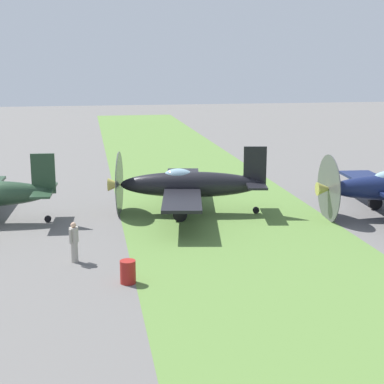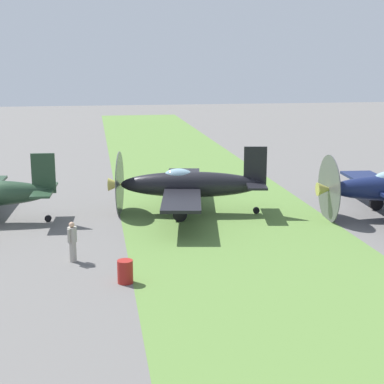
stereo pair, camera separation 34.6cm
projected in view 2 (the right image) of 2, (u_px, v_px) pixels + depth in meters
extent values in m
cube|color=#567A38|center=(223.00, 216.00, 32.54)|extent=(120.00, 11.00, 0.01)
cube|color=#233D28|center=(43.00, 173.00, 30.84)|extent=(0.19, 1.22, 2.09)
cube|color=#233D28|center=(44.00, 190.00, 31.04)|extent=(3.58, 1.21, 0.11)
cylinder|color=black|center=(48.00, 218.00, 31.38)|extent=(0.15, 0.36, 0.35)
ellipsoid|color=black|center=(191.00, 184.00, 32.74)|extent=(2.65, 7.81, 1.40)
cube|color=black|center=(183.00, 187.00, 32.78)|extent=(11.01, 3.68, 0.16)
cube|color=black|center=(255.00, 166.00, 32.51)|extent=(0.32, 1.24, 2.15)
cube|color=black|center=(255.00, 182.00, 32.71)|extent=(3.73, 1.60, 0.11)
cone|color=#B7B24C|center=(116.00, 184.00, 32.75)|extent=(0.84, 0.90, 0.72)
cylinder|color=#4C4C51|center=(120.00, 184.00, 32.75)|extent=(3.57, 0.64, 3.61)
ellipsoid|color=#8CB2C6|center=(178.00, 176.00, 32.64)|extent=(1.04, 1.69, 0.79)
cylinder|color=black|center=(180.00, 214.00, 31.42)|extent=(0.37, 0.80, 0.77)
cylinder|color=black|center=(180.00, 204.00, 31.30)|extent=(0.14, 0.14, 1.08)
cylinder|color=black|center=(181.00, 200.00, 34.62)|extent=(0.37, 0.80, 0.77)
cylinder|color=black|center=(181.00, 191.00, 34.50)|extent=(0.14, 0.14, 1.08)
cylinder|color=black|center=(256.00, 210.00, 33.05)|extent=(0.19, 0.38, 0.36)
cone|color=#B7B24C|center=(325.00, 189.00, 31.55)|extent=(0.78, 0.84, 0.73)
cylinder|color=#4C4C51|center=(329.00, 189.00, 31.57)|extent=(3.63, 0.29, 3.63)
cylinder|color=black|center=(376.00, 203.00, 33.75)|extent=(0.30, 0.79, 0.77)
cylinder|color=black|center=(377.00, 194.00, 33.63)|extent=(0.14, 0.14, 1.09)
cylinder|color=#9E998E|center=(73.00, 251.00, 25.18)|extent=(0.30, 0.30, 0.88)
cylinder|color=#9E998E|center=(72.00, 234.00, 25.02)|extent=(0.38, 0.38, 0.62)
sphere|color=tan|center=(72.00, 225.00, 24.93)|extent=(0.23, 0.23, 0.23)
cylinder|color=#9E998E|center=(75.00, 233.00, 25.25)|extent=(0.11, 0.11, 0.59)
cylinder|color=#9E998E|center=(69.00, 236.00, 24.78)|extent=(0.11, 0.11, 0.59)
cylinder|color=maroon|center=(125.00, 272.00, 22.78)|extent=(0.60, 0.60, 0.90)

